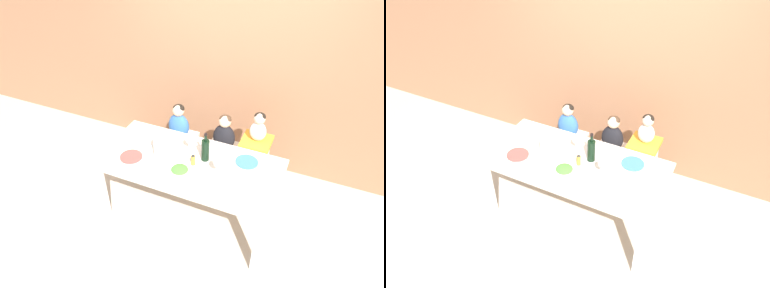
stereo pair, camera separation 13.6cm
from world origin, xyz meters
TOP-DOWN VIEW (x-y plane):
  - ground_plane at (0.00, 0.00)m, footprint 14.00×14.00m
  - wall_back at (0.00, 1.17)m, footprint 10.00×0.06m
  - dining_table at (0.00, 0.00)m, footprint 1.77×0.86m
  - chair_far_left at (-0.43, 0.67)m, footprint 0.37×0.39m
  - chair_far_center at (0.13, 0.67)m, footprint 0.37×0.39m
  - chair_right_highchair at (0.50, 0.67)m, footprint 0.32×0.33m
  - person_child_left at (-0.43, 0.67)m, footprint 0.25×0.17m
  - person_child_center at (0.13, 0.67)m, footprint 0.25×0.17m
  - person_baby_right at (0.50, 0.67)m, footprint 0.18×0.13m
  - wine_bottle at (0.12, 0.10)m, footprint 0.08×0.08m
  - paper_towel_roll at (-0.30, -0.04)m, footprint 0.11×0.11m
  - wine_glass_near at (0.30, -0.05)m, footprint 0.07×0.07m
  - wine_glass_far at (-0.08, 0.17)m, footprint 0.07×0.07m
  - salad_bowl_large at (-0.01, -0.20)m, footprint 0.19×0.19m
  - dinner_plate_front_left at (-0.56, -0.16)m, footprint 0.22×0.22m
  - dinner_plate_back_left at (-0.44, 0.20)m, footprint 0.22×0.22m
  - dinner_plate_back_right at (0.51, 0.23)m, footprint 0.22×0.22m
  - dinner_plate_front_right at (0.49, -0.17)m, footprint 0.22×0.22m
  - condiment_bottle_hot_sauce at (0.05, -0.01)m, footprint 0.04×0.04m

SIDE VIEW (x-z plane):
  - ground_plane at x=0.00m, z-range 0.00..0.00m
  - chair_far_left at x=-0.43m, z-range 0.16..0.62m
  - chair_far_center at x=0.13m, z-range 0.16..0.62m
  - chair_right_highchair at x=0.50m, z-range 0.19..0.89m
  - dining_table at x=0.00m, z-range 0.28..1.01m
  - person_child_left at x=-0.43m, z-range 0.46..0.90m
  - person_child_center at x=0.13m, z-range 0.46..0.90m
  - dinner_plate_front_left at x=-0.56m, z-range 0.74..0.75m
  - dinner_plate_back_left at x=-0.44m, z-range 0.74..0.75m
  - dinner_plate_back_right at x=0.51m, z-range 0.74..0.75m
  - dinner_plate_front_right at x=0.49m, z-range 0.74..0.75m
  - salad_bowl_large at x=-0.01m, z-range 0.73..0.83m
  - condiment_bottle_hot_sauce at x=0.05m, z-range 0.73..0.86m
  - wine_bottle at x=0.12m, z-range 0.70..1.01m
  - wine_glass_near at x=0.30m, z-range 0.78..0.97m
  - wine_glass_far at x=-0.08m, z-range 0.78..0.97m
  - paper_towel_roll at x=-0.30m, z-range 0.74..1.01m
  - person_baby_right at x=0.50m, z-range 0.71..1.05m
  - wall_back at x=0.00m, z-range 0.00..2.70m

